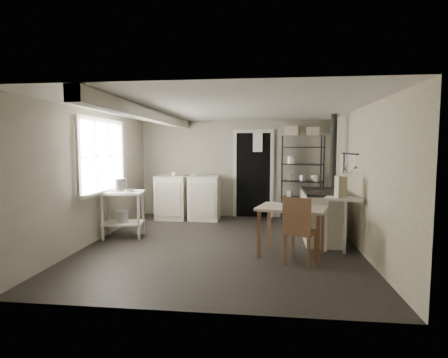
# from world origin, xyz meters

# --- Properties ---
(floor) EXTENTS (5.00, 5.00, 0.00)m
(floor) POSITION_xyz_m (0.00, 0.00, 0.00)
(floor) COLOR black
(floor) RESTS_ON ground
(ceiling) EXTENTS (5.00, 5.00, 0.00)m
(ceiling) POSITION_xyz_m (0.00, 0.00, 2.30)
(ceiling) COLOR silver
(ceiling) RESTS_ON wall_back
(wall_back) EXTENTS (4.50, 0.02, 2.30)m
(wall_back) POSITION_xyz_m (0.00, 2.50, 1.15)
(wall_back) COLOR #A09A89
(wall_back) RESTS_ON ground
(wall_front) EXTENTS (4.50, 0.02, 2.30)m
(wall_front) POSITION_xyz_m (0.00, -2.50, 1.15)
(wall_front) COLOR #A09A89
(wall_front) RESTS_ON ground
(wall_left) EXTENTS (0.02, 5.00, 2.30)m
(wall_left) POSITION_xyz_m (-2.25, 0.00, 1.15)
(wall_left) COLOR #A09A89
(wall_left) RESTS_ON ground
(wall_right) EXTENTS (0.02, 5.00, 2.30)m
(wall_right) POSITION_xyz_m (2.25, 0.00, 1.15)
(wall_right) COLOR #A09A89
(wall_right) RESTS_ON ground
(window) EXTENTS (0.12, 1.76, 1.28)m
(window) POSITION_xyz_m (-2.22, 0.20, 1.50)
(window) COLOR beige
(window) RESTS_ON wall_left
(doorway) EXTENTS (0.96, 0.10, 2.08)m
(doorway) POSITION_xyz_m (0.45, 2.47, 1.00)
(doorway) COLOR beige
(doorway) RESTS_ON ground
(ceiling_beam) EXTENTS (0.18, 5.00, 0.18)m
(ceiling_beam) POSITION_xyz_m (-1.20, 0.00, 2.20)
(ceiling_beam) COLOR beige
(ceiling_beam) RESTS_ON ceiling
(wallpaper_panel) EXTENTS (0.01, 5.00, 2.30)m
(wallpaper_panel) POSITION_xyz_m (2.24, 0.00, 1.15)
(wallpaper_panel) COLOR #C0B89C
(wallpaper_panel) RESTS_ON wall_right
(utensil_rail) EXTENTS (0.06, 1.20, 0.44)m
(utensil_rail) POSITION_xyz_m (2.19, 0.60, 1.55)
(utensil_rail) COLOR silver
(utensil_rail) RESTS_ON wall_right
(prep_table) EXTENTS (0.82, 0.65, 0.85)m
(prep_table) POSITION_xyz_m (-1.87, 0.27, 0.40)
(prep_table) COLOR beige
(prep_table) RESTS_ON ground
(stockpot) EXTENTS (0.36, 0.36, 0.30)m
(stockpot) POSITION_xyz_m (-1.95, 0.28, 0.94)
(stockpot) COLOR silver
(stockpot) RESTS_ON prep_table
(saucepan) EXTENTS (0.23, 0.23, 0.10)m
(saucepan) POSITION_xyz_m (-1.74, 0.24, 0.85)
(saucepan) COLOR silver
(saucepan) RESTS_ON prep_table
(bucket) EXTENTS (0.28, 0.28, 0.23)m
(bucket) POSITION_xyz_m (-1.87, 0.22, 0.39)
(bucket) COLOR silver
(bucket) RESTS_ON prep_table
(base_cabinets) EXTENTS (1.53, 0.66, 1.01)m
(base_cabinets) POSITION_xyz_m (-1.04, 2.03, 0.46)
(base_cabinets) COLOR beige
(base_cabinets) RESTS_ON ground
(mixing_bowl) EXTENTS (0.36, 0.36, 0.07)m
(mixing_bowl) POSITION_xyz_m (-0.89, 2.00, 0.96)
(mixing_bowl) COLOR white
(mixing_bowl) RESTS_ON base_cabinets
(counter_cup) EXTENTS (0.13, 0.13, 0.09)m
(counter_cup) POSITION_xyz_m (-1.33, 1.90, 0.96)
(counter_cup) COLOR white
(counter_cup) RESTS_ON base_cabinets
(shelf_rack) EXTENTS (0.98, 0.65, 1.93)m
(shelf_rack) POSITION_xyz_m (1.58, 2.22, 0.95)
(shelf_rack) COLOR black
(shelf_rack) RESTS_ON ground
(shelf_jar) EXTENTS (0.11, 0.11, 0.18)m
(shelf_jar) POSITION_xyz_m (1.33, 2.28, 1.36)
(shelf_jar) COLOR white
(shelf_jar) RESTS_ON shelf_rack
(storage_box_a) EXTENTS (0.35, 0.32, 0.20)m
(storage_box_a) POSITION_xyz_m (1.33, 2.24, 2.01)
(storage_box_a) COLOR beige
(storage_box_a) RESTS_ON shelf_rack
(storage_box_b) EXTENTS (0.30, 0.29, 0.18)m
(storage_box_b) POSITION_xyz_m (1.78, 2.20, 1.99)
(storage_box_b) COLOR beige
(storage_box_b) RESTS_ON shelf_rack
(stove) EXTENTS (0.65, 1.16, 0.90)m
(stove) POSITION_xyz_m (1.73, 0.44, 0.44)
(stove) COLOR beige
(stove) RESTS_ON ground
(stovepipe) EXTENTS (0.12, 0.12, 1.37)m
(stovepipe) POSITION_xyz_m (1.99, 0.87, 1.59)
(stovepipe) COLOR black
(stovepipe) RESTS_ON stove
(side_ledge) EXTENTS (0.65, 0.49, 0.89)m
(side_ledge) POSITION_xyz_m (1.95, -0.31, 0.43)
(side_ledge) COLOR beige
(side_ledge) RESTS_ON ground
(oats_box) EXTENTS (0.15, 0.23, 0.33)m
(oats_box) POSITION_xyz_m (1.89, -0.31, 1.01)
(oats_box) COLOR beige
(oats_box) RESTS_ON side_ledge
(work_table) EXTENTS (1.15, 0.94, 0.76)m
(work_table) POSITION_xyz_m (1.13, -0.52, 0.38)
(work_table) COLOR beige
(work_table) RESTS_ON ground
(table_cup) EXTENTS (0.09, 0.09, 0.09)m
(table_cup) POSITION_xyz_m (1.38, -0.61, 0.80)
(table_cup) COLOR white
(table_cup) RESTS_ON work_table
(chair) EXTENTS (0.54, 0.55, 0.97)m
(chair) POSITION_xyz_m (1.24, -0.83, 0.48)
(chair) COLOR brown
(chair) RESTS_ON ground
(flour_sack) EXTENTS (0.45, 0.40, 0.47)m
(flour_sack) POSITION_xyz_m (1.39, 1.93, 0.24)
(flour_sack) COLOR silver
(flour_sack) RESTS_ON ground
(floor_crock) EXTENTS (0.14, 0.14, 0.15)m
(floor_crock) POSITION_xyz_m (1.73, 0.08, 0.07)
(floor_crock) COLOR white
(floor_crock) RESTS_ON ground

